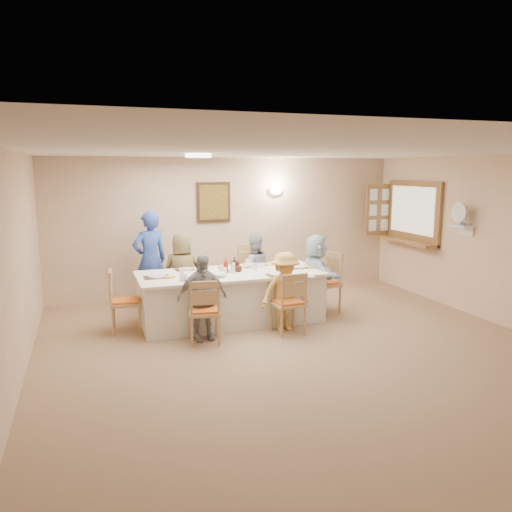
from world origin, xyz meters
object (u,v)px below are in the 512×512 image
object	(u,v)px
chair_front_right	(288,302)
diner_front_right	(285,292)
chair_back_right	(252,275)
serving_hatch	(413,213)
chair_front_left	(204,310)
diner_back_right	(254,270)
chair_right_end	(323,282)
diner_right_end	(316,274)
diner_front_left	(202,297)
dining_table	(231,297)
chair_left_end	(126,301)
condiment_ketchup	(226,265)
chair_back_left	(182,283)
caregiver	(150,260)
diner_back_left	(183,273)
desk_fan	(461,217)

from	to	relation	value
chair_front_right	diner_front_right	distance (m)	0.17
chair_back_right	serving_hatch	bearing A→B (deg)	6.53
chair_front_left	diner_back_right	distance (m)	1.91
serving_hatch	chair_front_left	bearing A→B (deg)	-161.33
chair_right_end	diner_front_right	size ratio (longest dim) A/B	0.86
chair_front_right	diner_right_end	xyz separation A→B (m)	(0.82, 0.80, 0.19)
chair_front_left	diner_front_left	distance (m)	0.19
dining_table	diner_back_right	world-z (taller)	diner_back_right
chair_left_end	condiment_ketchup	xyz separation A→B (m)	(1.47, 0.00, 0.42)
serving_hatch	chair_front_right	size ratio (longest dim) A/B	1.67
chair_front_left	dining_table	bearing A→B (deg)	-117.26
serving_hatch	chair_front_right	xyz separation A→B (m)	(-3.09, -1.45, -1.05)
chair_right_end	diner_front_right	distance (m)	1.17
serving_hatch	chair_back_left	world-z (taller)	serving_hatch
serving_hatch	dining_table	xyz separation A→B (m)	(-3.69, -0.65, -1.12)
chair_front_right	diner_front_left	bearing A→B (deg)	-8.90
chair_left_end	chair_right_end	bearing A→B (deg)	-84.75
diner_right_end	caregiver	world-z (taller)	caregiver
chair_left_end	caregiver	distance (m)	1.30
chair_front_right	diner_right_end	distance (m)	1.16
dining_table	diner_front_right	size ratio (longest dim) A/B	2.43
serving_hatch	dining_table	world-z (taller)	serving_hatch
chair_right_end	chair_front_right	bearing A→B (deg)	-59.03
diner_front_right	condiment_ketchup	distance (m)	1.01
chair_front_right	caregiver	xyz separation A→B (m)	(-1.65, 1.95, 0.36)
diner_back_right	diner_front_left	world-z (taller)	diner_back_right
caregiver	chair_front_right	bearing A→B (deg)	114.00
chair_front_left	diner_back_left	distance (m)	1.50
chair_back_left	chair_left_end	world-z (taller)	chair_back_left
diner_back_right	condiment_ketchup	distance (m)	0.99
diner_front_left	chair_front_left	bearing A→B (deg)	-95.94
desk_fan	chair_back_left	xyz separation A→B (m)	(-4.18, 1.50, -1.09)
dining_table	chair_left_end	size ratio (longest dim) A/B	3.06
chair_left_end	serving_hatch	bearing A→B (deg)	-77.68
diner_back_left	condiment_ketchup	world-z (taller)	diner_back_left
desk_fan	condiment_ketchup	bearing A→B (deg)	169.15
chair_back_right	diner_back_left	size ratio (longest dim) A/B	0.78
chair_back_left	diner_front_right	distance (m)	1.91
caregiver	chair_right_end	bearing A→B (deg)	139.91
diner_right_end	diner_back_left	bearing A→B (deg)	75.93
desk_fan	dining_table	world-z (taller)	desk_fan
dining_table	chair_back_left	bearing A→B (deg)	126.87
chair_back_right	caregiver	xyz separation A→B (m)	(-1.65, 0.35, 0.30)
diner_back_left	condiment_ketchup	bearing A→B (deg)	135.72
desk_fan	chair_front_right	bearing A→B (deg)	-178.08
chair_front_left	diner_front_right	bearing A→B (deg)	-164.68
desk_fan	chair_front_left	size ratio (longest dim) A/B	0.34
chair_front_left	diner_back_left	bearing A→B (deg)	-80.39
chair_back_right	chair_front_left	xyz separation A→B (m)	(-1.20, -1.60, -0.07)
chair_right_end	diner_front_left	bearing A→B (deg)	-81.57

